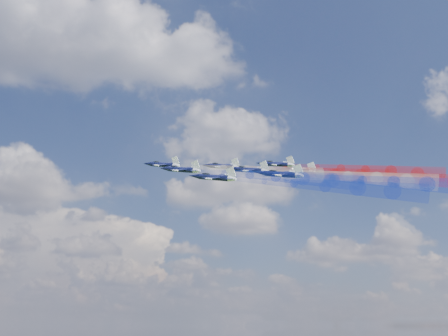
{
  "coord_description": "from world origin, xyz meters",
  "views": [
    {
      "loc": [
        -22.87,
        -120.38,
        95.1
      ],
      "look_at": [
        -3.3,
        21.45,
        136.01
      ],
      "focal_mm": 44.43,
      "sensor_mm": 36.0,
      "label": 1
    }
  ],
  "objects": [
    {
      "name": "trail_rear_left",
      "position": [
        29.9,
        -9.52,
        125.35
      ],
      "size": [
        36.78,
        26.1,
        12.53
      ],
      "primitive_type": null,
      "rotation": [
        0.19,
        -0.33,
        0.95
      ],
      "color": "#1731CA"
    },
    {
      "name": "trail_outer_right",
      "position": [
        35.94,
        19.84,
        136.64
      ],
      "size": [
        36.78,
        26.1,
        12.53
      ],
      "primitive_type": null,
      "rotation": [
        0.19,
        -0.33,
        0.95
      ],
      "color": "red"
    },
    {
      "name": "jet_outer_right",
      "position": [
        14.13,
        33.39,
        141.26
      ],
      "size": [
        16.12,
        15.51,
        8.62
      ],
      "primitive_type": null,
      "rotation": [
        0.19,
        -0.33,
        0.95
      ],
      "color": "black"
    },
    {
      "name": "trail_lead",
      "position": [
        2.33,
        18.9,
        134.85
      ],
      "size": [
        36.78,
        26.1,
        12.53
      ],
      "primitive_type": null,
      "rotation": [
        0.19,
        -0.33,
        0.95
      ],
      "color": "white"
    },
    {
      "name": "jet_rear_right",
      "position": [
        16.25,
        19.73,
        135.45
      ],
      "size": [
        16.12,
        15.51,
        8.62
      ],
      "primitive_type": null,
      "rotation": [
        0.19,
        -0.33,
        0.95
      ],
      "color": "black"
    },
    {
      "name": "jet_lead",
      "position": [
        -19.49,
        32.45,
        139.47
      ],
      "size": [
        16.12,
        15.51,
        8.62
      ],
      "primitive_type": null,
      "rotation": [
        0.19,
        -0.33,
        0.95
      ],
      "color": "black"
    },
    {
      "name": "jet_rear_left",
      "position": [
        8.09,
        4.03,
        129.97
      ],
      "size": [
        16.12,
        15.51,
        8.62
      ],
      "primitive_type": null,
      "rotation": [
        0.19,
        -0.33,
        0.95
      ],
      "color": "black"
    },
    {
      "name": "jet_inner_left",
      "position": [
        -14.93,
        18.05,
        134.16
      ],
      "size": [
        16.12,
        15.51,
        8.62
      ],
      "primitive_type": null,
      "rotation": [
        0.19,
        -0.33,
        0.95
      ],
      "color": "black"
    },
    {
      "name": "trail_center_third",
      "position": [
        24.68,
        3.99,
        129.98
      ],
      "size": [
        36.78,
        26.1,
        12.53
      ],
      "primitive_type": null,
      "rotation": [
        0.19,
        -0.33,
        0.95
      ],
      "color": "white"
    },
    {
      "name": "jet_center_third",
      "position": [
        2.87,
        17.54,
        134.6
      ],
      "size": [
        16.12,
        15.51,
        8.62
      ],
      "primitive_type": null,
      "rotation": [
        0.19,
        -0.33,
        0.95
      ],
      "color": "black"
    },
    {
      "name": "trail_rear_right",
      "position": [
        38.07,
        6.18,
        130.83
      ],
      "size": [
        36.78,
        26.1,
        12.53
      ],
      "primitive_type": null,
      "rotation": [
        0.19,
        -0.33,
        0.95
      ],
      "color": "red"
    },
    {
      "name": "trail_outer_left",
      "position": [
        13.55,
        -11.7,
        123.39
      ],
      "size": [
        36.78,
        26.1,
        12.53
      ],
      "primitive_type": null,
      "rotation": [
        0.19,
        -0.33,
        0.95
      ],
      "color": "#1731CA"
    },
    {
      "name": "trail_inner_left",
      "position": [
        6.89,
        4.51,
        129.55
      ],
      "size": [
        36.78,
        26.1,
        12.53
      ],
      "primitive_type": null,
      "rotation": [
        0.19,
        -0.33,
        0.95
      ],
      "color": "#1731CA"
    },
    {
      "name": "trail_inner_right",
      "position": [
        19.31,
        17.77,
        134.72
      ],
      "size": [
        36.78,
        26.1,
        12.53
      ],
      "primitive_type": null,
      "rotation": [
        0.19,
        -0.33,
        0.95
      ],
      "color": "red"
    },
    {
      "name": "jet_inner_right",
      "position": [
        -2.5,
        31.32,
        139.34
      ],
      "size": [
        16.12,
        15.51,
        8.62
      ],
      "primitive_type": null,
      "rotation": [
        0.19,
        -0.33,
        0.95
      ],
      "color": "black"
    },
    {
      "name": "jet_outer_left",
      "position": [
        -8.26,
        1.85,
        128.0
      ],
      "size": [
        16.12,
        15.51,
        8.62
      ],
      "primitive_type": null,
      "rotation": [
        0.19,
        -0.33,
        0.95
      ],
      "color": "black"
    }
  ]
}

